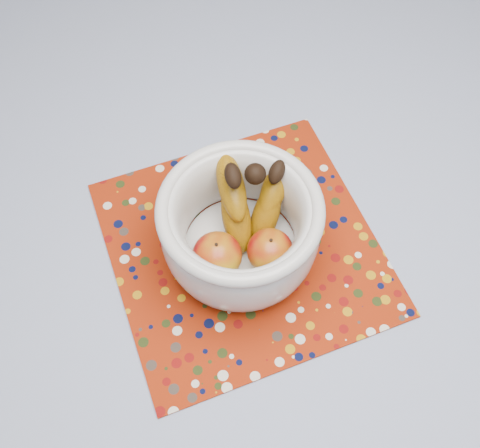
{
  "coord_description": "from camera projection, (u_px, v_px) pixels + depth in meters",
  "views": [
    {
      "loc": [
        -0.11,
        -0.42,
        1.58
      ],
      "look_at": [
        -0.1,
        0.0,
        0.85
      ],
      "focal_mm": 42.0,
      "sensor_mm": 36.0,
      "label": 1
    }
  ],
  "objects": [
    {
      "name": "tablecloth",
      "position": [
        301.0,
        253.0,
        0.93
      ],
      "size": [
        1.32,
        1.32,
        0.01
      ],
      "primitive_type": "cube",
      "color": "slate",
      "rests_on": "table"
    },
    {
      "name": "placemat",
      "position": [
        243.0,
        247.0,
        0.92
      ],
      "size": [
        0.54,
        0.54,
        0.0
      ],
      "primitive_type": "cube",
      "rotation": [
        0.0,
        0.0,
        0.34
      ],
      "color": "maroon",
      "rests_on": "tablecloth"
    },
    {
      "name": "fruit_bowl",
      "position": [
        244.0,
        223.0,
        0.85
      ],
      "size": [
        0.25,
        0.25,
        0.18
      ],
      "color": "silver",
      "rests_on": "placemat"
    },
    {
      "name": "table",
      "position": [
        296.0,
        274.0,
        1.0
      ],
      "size": [
        1.2,
        1.2,
        0.75
      ],
      "color": "brown",
      "rests_on": "ground"
    }
  ]
}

